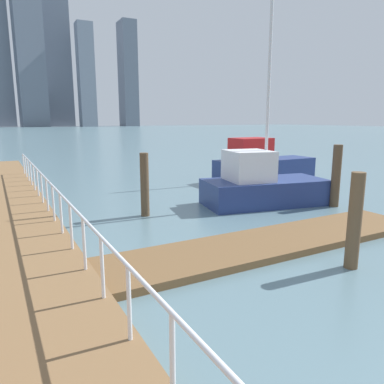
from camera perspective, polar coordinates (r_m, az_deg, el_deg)
ground_plane at (r=19.31m, az=-14.59°, el=1.15°), size 300.00×300.00×0.00m
floating_dock at (r=9.86m, az=11.58°, el=-7.87°), size 10.11×2.00×0.18m
boardwalk_railing at (r=7.96m, az=-17.62°, el=-4.39°), size 0.06×27.76×1.08m
dock_piling_0 at (r=12.55m, az=-7.40°, el=1.12°), size 0.29×0.29×2.18m
dock_piling_1 at (r=14.85m, az=21.56°, el=2.35°), size 0.34×0.34×2.36m
dock_piling_2 at (r=8.82m, az=24.04°, el=-4.17°), size 0.30×0.30×2.18m
dock_piling_3 at (r=14.72m, az=11.42°, el=2.09°), size 0.28×0.28×1.97m
moored_boat_1 at (r=20.16m, az=10.88°, el=4.20°), size 5.75×1.75×8.09m
moored_boat_2 at (r=14.42m, az=10.70°, el=1.10°), size 5.03×2.95×8.98m
skyline_tower_2 at (r=181.68m, az=-27.82°, el=19.16°), size 7.59×9.40×63.70m
skyline_tower_3 at (r=171.75m, az=-24.01°, el=18.93°), size 11.20×9.13×57.39m
skyline_tower_4 at (r=182.69m, az=-20.94°, el=20.34°), size 14.14×9.83×68.10m
skyline_tower_5 at (r=167.89m, az=-16.20°, el=17.03°), size 6.56×6.79×42.28m
skyline_tower_6 at (r=175.04m, az=-9.96°, el=17.57°), size 6.61×10.24×45.41m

